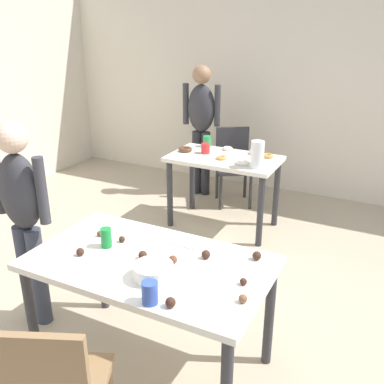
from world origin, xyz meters
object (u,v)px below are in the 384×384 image
(person_adult_far, at_px, (201,119))
(pitcher_far, at_px, (257,155))
(dining_table_near, at_px, (150,274))
(chair_far_table, at_px, (233,161))
(soda_can, at_px, (106,238))
(mixing_bowl, at_px, (153,271))
(person_girl_near, at_px, (23,210))
(dining_table_far, at_px, (224,169))

(person_adult_far, xyz_separation_m, pitcher_far, (0.99, -0.88, -0.05))
(dining_table_near, distance_m, person_adult_far, 2.93)
(dining_table_near, height_order, chair_far_table, chair_far_table)
(chair_far_table, bearing_deg, dining_table_near, -78.32)
(soda_can, bearing_deg, mixing_bowl, -20.91)
(pitcher_far, bearing_deg, chair_far_table, 123.93)
(dining_table_near, relative_size, person_girl_near, 0.95)
(chair_far_table, height_order, pitcher_far, pitcher_far)
(person_girl_near, bearing_deg, mixing_bowl, -7.81)
(chair_far_table, height_order, person_adult_far, person_adult_far)
(person_girl_near, height_order, person_adult_far, person_adult_far)
(dining_table_far, xyz_separation_m, chair_far_table, (-0.16, 0.66, -0.13))
(soda_can, distance_m, pitcher_far, 1.87)
(person_adult_far, bearing_deg, person_girl_near, -89.61)
(soda_can, bearing_deg, pitcher_far, 80.29)
(person_girl_near, height_order, soda_can, person_girl_near)
(person_adult_far, xyz_separation_m, soda_can, (0.68, -2.72, -0.12))
(mixing_bowl, xyz_separation_m, soda_can, (-0.43, 0.17, 0.02))
(chair_far_table, bearing_deg, person_adult_far, 173.80)
(dining_table_near, xyz_separation_m, person_girl_near, (-0.97, 0.01, 0.21))
(person_girl_near, bearing_deg, chair_far_table, 81.21)
(mixing_bowl, distance_m, soda_can, 0.47)
(pitcher_far, bearing_deg, dining_table_near, -90.05)
(person_adult_far, relative_size, mixing_bowl, 7.24)
(dining_table_far, bearing_deg, person_adult_far, 130.08)
(dining_table_far, relative_size, mixing_bowl, 5.11)
(chair_far_table, distance_m, person_adult_far, 0.62)
(dining_table_near, bearing_deg, soda_can, 176.05)
(mixing_bowl, bearing_deg, person_adult_far, 111.07)
(dining_table_near, height_order, pitcher_far, pitcher_far)
(chair_far_table, relative_size, mixing_bowl, 4.07)
(dining_table_near, xyz_separation_m, chair_far_table, (-0.56, 2.70, -0.16))
(person_adult_far, bearing_deg, soda_can, -76.01)
(mixing_bowl, height_order, soda_can, soda_can)
(person_girl_near, distance_m, soda_can, 0.66)
(dining_table_far, relative_size, soda_can, 8.95)
(dining_table_near, xyz_separation_m, mixing_bowl, (0.12, -0.14, 0.13))
(dining_table_near, distance_m, pitcher_far, 1.88)
(soda_can, height_order, pitcher_far, pitcher_far)
(dining_table_far, height_order, soda_can, soda_can)
(person_adult_far, height_order, soda_can, person_adult_far)
(dining_table_near, distance_m, chair_far_table, 2.76)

